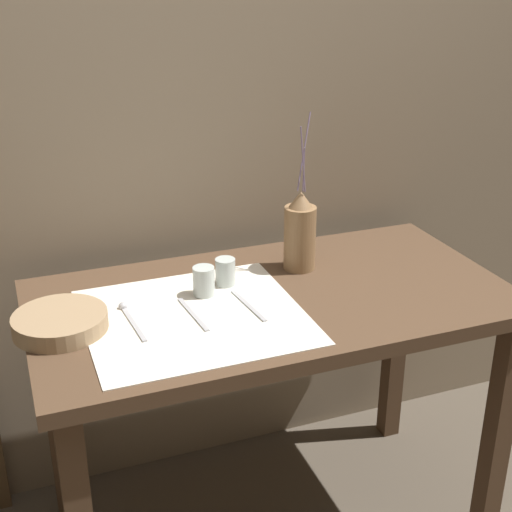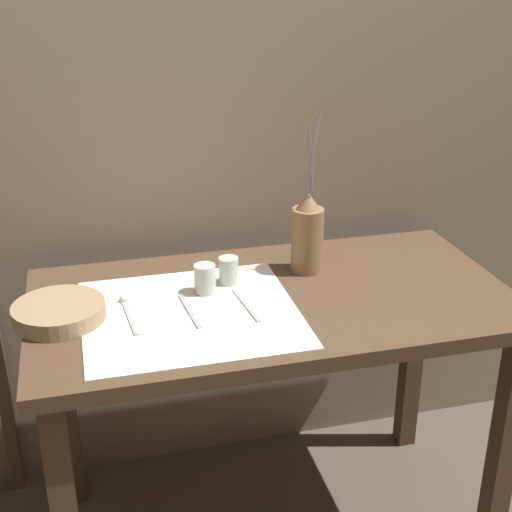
{
  "view_description": "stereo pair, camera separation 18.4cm",
  "coord_description": "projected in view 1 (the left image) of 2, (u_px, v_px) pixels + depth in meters",
  "views": [
    {
      "loc": [
        -0.65,
        -1.58,
        1.64
      ],
      "look_at": [
        -0.05,
        0.0,
        0.92
      ],
      "focal_mm": 50.0,
      "sensor_mm": 36.0,
      "label": 1
    },
    {
      "loc": [
        -0.47,
        -1.64,
        1.64
      ],
      "look_at": [
        -0.05,
        0.0,
        0.92
      ],
      "focal_mm": 50.0,
      "sensor_mm": 36.0,
      "label": 2
    }
  ],
  "objects": [
    {
      "name": "wooden_table",
      "position": [
        272.0,
        332.0,
        1.95
      ],
      "size": [
        1.28,
        0.68,
        0.8
      ],
      "color": "#4C3523",
      "rests_on": "ground_plane"
    },
    {
      "name": "linen_cloth",
      "position": [
        194.0,
        317.0,
        1.79
      ],
      "size": [
        0.54,
        0.5,
        0.0
      ],
      "color": "silver",
      "rests_on": "wooden_table"
    },
    {
      "name": "glass_tumbler_near",
      "position": [
        204.0,
        281.0,
        1.89
      ],
      "size": [
        0.06,
        0.06,
        0.08
      ],
      "color": "#B7C1BC",
      "rests_on": "wooden_table"
    },
    {
      "name": "glass_tumbler_far",
      "position": [
        225.0,
        272.0,
        1.94
      ],
      "size": [
        0.06,
        0.06,
        0.08
      ],
      "color": "#B7C1BC",
      "rests_on": "wooden_table"
    },
    {
      "name": "knife_center",
      "position": [
        193.0,
        314.0,
        1.79
      ],
      "size": [
        0.03,
        0.19,
        0.0
      ],
      "color": "#A8A8AD",
      "rests_on": "wooden_table"
    },
    {
      "name": "stone_wall_back",
      "position": [
        218.0,
        111.0,
        2.13
      ],
      "size": [
        7.0,
        0.06,
        2.4
      ],
      "color": "gray",
      "rests_on": "ground_plane"
    },
    {
      "name": "fork_outer",
      "position": [
        248.0,
        305.0,
        1.84
      ],
      "size": [
        0.03,
        0.19,
        0.0
      ],
      "color": "#A8A8AD",
      "rests_on": "wooden_table"
    },
    {
      "name": "spoon_inner",
      "position": [
        127.0,
        313.0,
        1.8
      ],
      "size": [
        0.03,
        0.2,
        0.02
      ],
      "color": "#A8A8AD",
      "rests_on": "wooden_table"
    },
    {
      "name": "wooden_bowl",
      "position": [
        61.0,
        323.0,
        1.71
      ],
      "size": [
        0.23,
        0.23,
        0.04
      ],
      "color": "#9E7F5B",
      "rests_on": "wooden_table"
    },
    {
      "name": "pitcher_with_flowers",
      "position": [
        300.0,
        233.0,
        2.02
      ],
      "size": [
        0.09,
        0.09,
        0.45
      ],
      "color": "olive",
      "rests_on": "wooden_table"
    }
  ]
}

